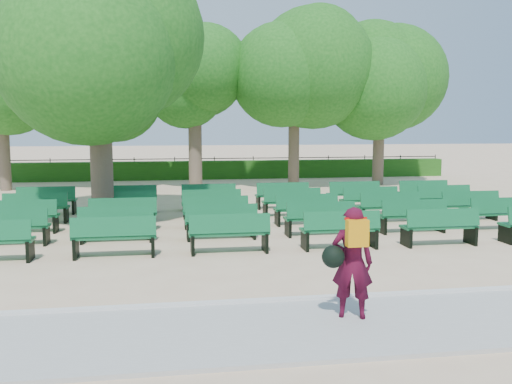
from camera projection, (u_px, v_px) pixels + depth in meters
The scene contains 9 objects.
ground at pixel (226, 230), 14.79m from camera, with size 120.00×120.00×0.00m, color #D5B28D.
paving at pixel (287, 330), 7.53m from camera, with size 30.00×2.20×0.06m, color #ABABA6.
curb at pixel (271, 302), 8.66m from camera, with size 30.00×0.12×0.10m, color silver.
hedge at pixel (195, 170), 28.46m from camera, with size 26.00×0.70×0.90m, color #225917.
fence at pixel (195, 178), 28.90m from camera, with size 26.00×0.10×1.02m, color black, non-canonical shape.
tree_line at pixel (201, 188), 24.59m from camera, with size 21.80×6.80×7.04m, color #23691C, non-canonical shape.
bench_array at pixel (260, 223), 15.35m from camera, with size 1.73×0.59×1.08m.
tree_among at pixel (98, 50), 15.31m from camera, with size 4.70×4.70×6.88m.
person at pixel (351, 261), 7.83m from camera, with size 0.78×0.54×1.55m.
Camera 1 is at (-1.58, -14.50, 2.73)m, focal length 40.00 mm.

